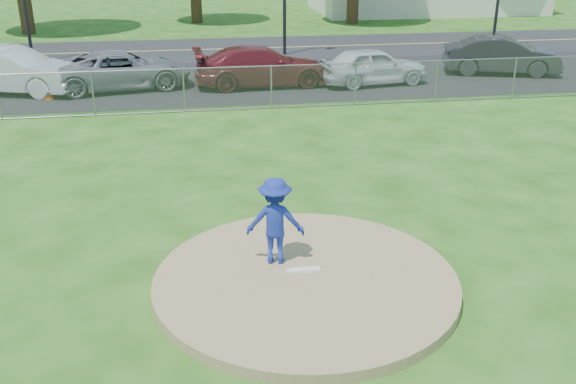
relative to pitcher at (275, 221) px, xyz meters
name	(u,v)px	position (x,y,z in m)	size (l,w,h in m)	color
ground	(249,126)	(0.45, 9.35, -1.02)	(120.00, 120.00, 0.00)	#1F4F11
pitchers_mound	(306,281)	(0.45, -0.65, -0.92)	(5.40, 5.40, 0.20)	#927B50
pitching_rubber	(304,270)	(0.45, -0.45, -0.80)	(0.60, 0.15, 0.04)	white
chain_link_fence	(243,89)	(0.45, 11.35, -0.27)	(40.00, 0.06, 1.50)	gray
parking_lot	(233,81)	(0.45, 15.85, -1.02)	(50.00, 8.00, 0.01)	black
street	(222,49)	(0.45, 23.35, -1.02)	(60.00, 7.00, 0.01)	black
pitcher	(275,221)	(0.00, 0.00, 0.00)	(1.06, 0.61, 1.64)	navy
traffic_cone	(47,89)	(-6.53, 13.93, -0.64)	(0.38, 0.38, 0.74)	#E0510B
parked_car_white	(11,71)	(-8.00, 15.13, -0.15)	(1.81, 5.19, 1.71)	silver
parked_car_gray	(122,70)	(-3.92, 15.20, -0.28)	(2.43, 5.27, 1.47)	gray
parked_car_darkred	(262,66)	(1.53, 14.84, -0.23)	(2.17, 5.35, 1.55)	maroon
parked_car_pearl	(373,66)	(5.98, 14.39, -0.27)	(1.74, 4.32, 1.47)	silver
parked_car_charcoal	(502,55)	(11.97, 15.45, -0.22)	(1.68, 4.81, 1.59)	#262528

